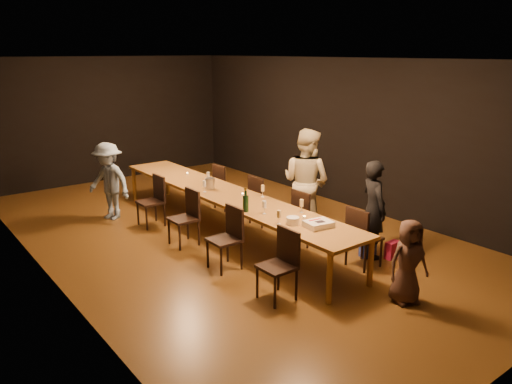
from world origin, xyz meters
TOP-DOWN VIEW (x-y plane):
  - ground at (0.00, 0.00)m, footprint 10.00×10.00m
  - room_shell at (0.00, 0.00)m, footprint 6.04×10.04m
  - table at (0.00, 0.00)m, footprint 0.90×6.00m
  - chair_right_0 at (0.85, -2.40)m, footprint 0.42×0.42m
  - chair_right_1 at (0.85, -1.20)m, footprint 0.42×0.42m
  - chair_right_2 at (0.85, 0.00)m, footprint 0.42×0.42m
  - chair_right_3 at (0.85, 1.20)m, footprint 0.42×0.42m
  - chair_left_0 at (-0.85, -2.40)m, footprint 0.42×0.42m
  - chair_left_1 at (-0.85, -1.20)m, footprint 0.42×0.42m
  - chair_left_2 at (-0.85, 0.00)m, footprint 0.42×0.42m
  - chair_left_3 at (-0.85, 1.20)m, footprint 0.42×0.42m
  - woman_birthday at (1.24, -2.22)m, footprint 0.55×0.66m
  - woman_tan at (1.15, -0.80)m, footprint 0.90×1.04m
  - man_blue at (-1.28, 2.04)m, footprint 0.89×1.10m
  - child at (0.42, -3.47)m, footprint 0.63×0.52m
  - gift_bag_red at (1.43, -2.49)m, footprint 0.24×0.13m
  - gift_bag_blue at (1.18, -2.21)m, footprint 0.25×0.19m
  - birthday_cake at (0.05, -2.23)m, footprint 0.41×0.35m
  - plate_stack at (-0.16, -1.92)m, footprint 0.20×0.20m
  - champagne_bottle at (-0.34, -1.04)m, footprint 0.10×0.10m
  - ice_bucket at (-0.07, 0.38)m, footprint 0.23×0.23m
  - wineglass_0 at (-0.31, -1.80)m, footprint 0.06×0.06m
  - wineglass_1 at (0.30, -1.61)m, footprint 0.06×0.06m
  - wineglass_2 at (-0.19, -1.31)m, footprint 0.06×0.06m
  - wineglass_3 at (0.36, -0.58)m, footprint 0.06×0.06m
  - wineglass_4 at (-0.26, 0.27)m, footprint 0.06×0.06m
  - wineglass_5 at (0.14, 0.78)m, footprint 0.06×0.06m
  - tealight_near at (0.15, -1.83)m, footprint 0.05×0.05m
  - tealight_mid at (0.15, -0.30)m, footprint 0.05×0.05m
  - tealight_far at (0.15, 1.57)m, footprint 0.05×0.05m

SIDE VIEW (x-z plane):
  - ground at x=0.00m, z-range 0.00..0.00m
  - gift_bag_red at x=1.43m, z-range 0.00..0.27m
  - gift_bag_blue at x=1.18m, z-range 0.00..0.29m
  - chair_right_0 at x=0.85m, z-range 0.00..0.93m
  - chair_right_1 at x=0.85m, z-range 0.00..0.93m
  - chair_right_2 at x=0.85m, z-range 0.00..0.93m
  - chair_right_3 at x=0.85m, z-range 0.00..0.93m
  - chair_left_0 at x=-0.85m, z-range 0.00..0.93m
  - chair_left_1 at x=-0.85m, z-range 0.00..0.93m
  - chair_left_2 at x=-0.85m, z-range 0.00..0.93m
  - chair_left_3 at x=-0.85m, z-range 0.00..0.93m
  - child at x=0.42m, z-range 0.00..1.11m
  - table at x=0.00m, z-range 0.33..1.08m
  - man_blue at x=-1.28m, z-range 0.00..1.48m
  - tealight_near at x=0.15m, z-range 0.75..0.78m
  - tealight_mid at x=0.15m, z-range 0.75..0.78m
  - tealight_far at x=0.15m, z-range 0.75..0.78m
  - woman_birthday at x=1.24m, z-range 0.00..1.54m
  - birthday_cake at x=0.05m, z-range 0.75..0.84m
  - plate_stack at x=-0.16m, z-range 0.75..0.85m
  - ice_bucket at x=-0.07m, z-range 0.75..0.95m
  - wineglass_0 at x=-0.31m, z-range 0.75..0.96m
  - wineglass_1 at x=0.30m, z-range 0.75..0.96m
  - wineglass_2 at x=-0.19m, z-range 0.75..0.96m
  - wineglass_3 at x=0.36m, z-range 0.75..0.96m
  - wineglass_4 at x=-0.26m, z-range 0.75..0.96m
  - wineglass_5 at x=0.14m, z-range 0.75..0.96m
  - woman_tan at x=1.15m, z-range 0.00..1.86m
  - champagne_bottle at x=-0.34m, z-range 0.75..1.13m
  - room_shell at x=0.00m, z-range 0.57..3.59m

